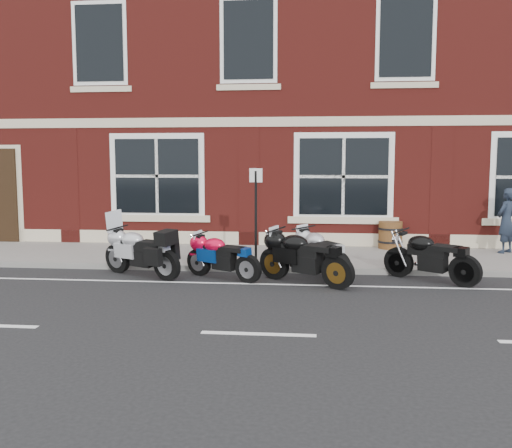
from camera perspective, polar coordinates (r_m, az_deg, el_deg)
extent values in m
plane|color=black|center=(10.91, 1.79, -6.28)|extent=(80.00, 80.00, 0.00)
cube|color=slate|center=(13.83, 2.68, -3.33)|extent=(30.00, 3.00, 0.12)
cube|color=slate|center=(12.28, 2.27, -4.57)|extent=(30.00, 0.16, 0.12)
cube|color=maroon|center=(21.44, 3.93, 16.05)|extent=(24.00, 12.00, 12.00)
cylinder|color=black|center=(12.55, -13.55, -3.33)|extent=(0.61, 0.41, 0.63)
cylinder|color=black|center=(11.55, -8.80, -4.06)|extent=(0.61, 0.41, 0.63)
cube|color=black|center=(12.02, -11.47, -2.10)|extent=(0.80, 0.58, 0.22)
ellipsoid|color=#AAABAF|center=(12.11, -11.97, -1.49)|extent=(0.65, 0.57, 0.31)
cube|color=black|center=(11.74, -10.15, -1.89)|extent=(0.59, 0.48, 0.10)
cube|color=silver|center=(12.43, -13.59, 0.35)|extent=(0.23, 0.38, 0.44)
cylinder|color=black|center=(11.97, -5.63, -3.79)|extent=(0.55, 0.39, 0.57)
cylinder|color=black|center=(11.17, -0.68, -4.49)|extent=(0.55, 0.39, 0.57)
cube|color=black|center=(11.54, -3.43, -2.63)|extent=(0.72, 0.54, 0.20)
ellipsoid|color=red|center=(11.60, -3.94, -2.05)|extent=(0.59, 0.53, 0.28)
cube|color=black|center=(11.30, -2.04, -2.45)|extent=(0.54, 0.45, 0.09)
cylinder|color=black|center=(11.55, 1.96, -3.92)|extent=(0.62, 0.47, 0.65)
cylinder|color=black|center=(10.74, 8.29, -4.76)|extent=(0.62, 0.47, 0.65)
cube|color=black|center=(11.10, 4.80, -2.55)|extent=(0.82, 0.65, 0.22)
ellipsoid|color=black|center=(11.17, 4.16, -1.85)|extent=(0.68, 0.62, 0.33)
cube|color=black|center=(10.87, 6.59, -2.32)|extent=(0.61, 0.53, 0.10)
cylinder|color=black|center=(12.39, 4.95, -3.32)|extent=(0.43, 0.59, 0.62)
cylinder|color=black|center=(11.23, 8.62, -4.38)|extent=(0.43, 0.59, 0.62)
cube|color=black|center=(11.79, 6.59, -2.22)|extent=(0.60, 0.78, 0.21)
ellipsoid|color=#ADADB2|center=(11.89, 6.22, -1.58)|extent=(0.58, 0.64, 0.31)
cube|color=black|center=(11.46, 7.63, -2.09)|extent=(0.49, 0.58, 0.10)
cylinder|color=black|center=(12.13, 14.15, -3.69)|extent=(0.57, 0.49, 0.62)
cylinder|color=black|center=(11.50, 20.27, -4.43)|extent=(0.57, 0.49, 0.62)
cube|color=black|center=(11.77, 16.97, -2.44)|extent=(0.76, 0.67, 0.21)
ellipsoid|color=black|center=(11.82, 16.36, -1.81)|extent=(0.65, 0.61, 0.31)
cube|color=black|center=(11.58, 18.69, -2.25)|extent=(0.58, 0.53, 0.10)
imported|color=#1B2331|center=(15.27, 23.74, 0.31)|extent=(0.69, 0.68, 1.60)
cylinder|color=#452112|center=(15.15, 13.28, -1.08)|extent=(0.60, 0.60, 0.70)
cylinder|color=black|center=(15.17, 13.26, -1.71)|extent=(0.63, 0.63, 0.05)
cylinder|color=black|center=(15.13, 13.30, -0.44)|extent=(0.63, 0.63, 0.05)
cylinder|color=black|center=(12.29, -0.02, 0.56)|extent=(0.06, 0.06, 2.05)
cube|color=silver|center=(12.24, -0.02, 4.90)|extent=(0.29, 0.11, 0.30)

